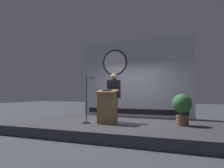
{
  "coord_description": "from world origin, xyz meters",
  "views": [
    {
      "loc": [
        2.65,
        -6.88,
        1.28
      ],
      "look_at": [
        -0.22,
        -0.04,
        1.56
      ],
      "focal_mm": 35.72,
      "sensor_mm": 36.0,
      "label": 1
    }
  ],
  "objects_px": {
    "podium": "(107,107)",
    "speaker_person": "(114,97)",
    "potted_plant": "(182,106)",
    "microphone_stand": "(87,106)"
  },
  "relations": [
    {
      "from": "microphone_stand",
      "to": "potted_plant",
      "type": "distance_m",
      "value": 2.95
    },
    {
      "from": "podium",
      "to": "microphone_stand",
      "type": "bearing_deg",
      "value": -172.15
    },
    {
      "from": "speaker_person",
      "to": "potted_plant",
      "type": "distance_m",
      "value": 2.21
    },
    {
      "from": "podium",
      "to": "microphone_stand",
      "type": "height_order",
      "value": "microphone_stand"
    },
    {
      "from": "speaker_person",
      "to": "podium",
      "type": "bearing_deg",
      "value": -93.66
    },
    {
      "from": "speaker_person",
      "to": "potted_plant",
      "type": "bearing_deg",
      "value": 0.54
    },
    {
      "from": "speaker_person",
      "to": "microphone_stand",
      "type": "height_order",
      "value": "speaker_person"
    },
    {
      "from": "podium",
      "to": "potted_plant",
      "type": "xyz_separation_m",
      "value": [
        2.23,
        0.5,
        0.03
      ]
    },
    {
      "from": "podium",
      "to": "microphone_stand",
      "type": "distance_m",
      "value": 0.67
    },
    {
      "from": "podium",
      "to": "speaker_person",
      "type": "relative_size",
      "value": 0.67
    }
  ]
}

